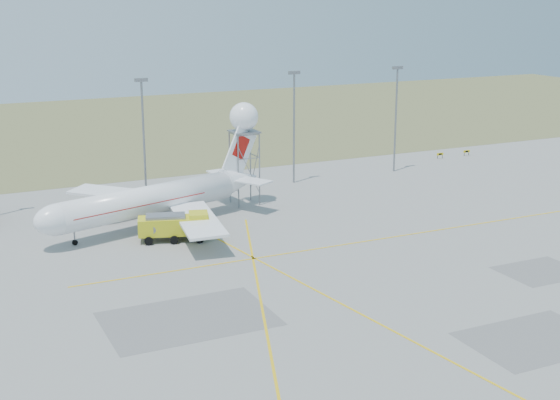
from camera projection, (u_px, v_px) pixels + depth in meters
name	position (u px, v px, depth m)	size (l,w,h in m)	color
ground	(424.00, 339.00, 79.14)	(400.00, 400.00, 0.00)	gray
grass_strip	(104.00, 129.00, 201.31)	(400.00, 120.00, 0.03)	#62693A
mast_b	(143.00, 129.00, 129.48)	(2.20, 0.50, 20.50)	slate
mast_c	(294.00, 118.00, 141.10)	(2.20, 0.50, 20.50)	slate
mast_d	(396.00, 110.00, 150.22)	(2.20, 0.50, 20.50)	slate
taxi_sign_near	(440.00, 154.00, 164.81)	(1.60, 0.17, 1.20)	black
taxi_sign_far	(467.00, 152.00, 167.71)	(1.60, 0.17, 1.20)	black
airliner_main	(152.00, 201.00, 115.77)	(38.52, 36.46, 13.34)	white
radar_tower	(244.00, 148.00, 127.28)	(4.68, 4.68, 16.93)	slate
fire_truck	(176.00, 227.00, 110.08)	(10.43, 6.23, 3.96)	gold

